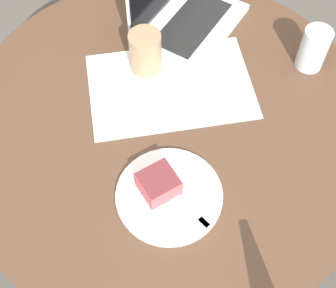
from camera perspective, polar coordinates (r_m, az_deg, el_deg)
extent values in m
plane|color=#4C4742|center=(1.80, -0.08, -9.89)|extent=(12.00, 12.00, 0.00)
cylinder|color=#4C3323|center=(1.79, -0.09, -9.77)|extent=(0.48, 0.48, 0.02)
cylinder|color=#4C3323|center=(1.48, -0.10, -4.66)|extent=(0.12, 0.12, 0.67)
cylinder|color=#4C3323|center=(1.18, -0.13, 3.25)|extent=(1.04, 1.04, 0.03)
cube|color=white|center=(1.22, 0.31, 7.08)|extent=(0.50, 0.46, 0.00)
cylinder|color=white|center=(1.04, 0.15, -6.27)|extent=(0.24, 0.24, 0.01)
cube|color=#B74C51|center=(1.02, -1.18, -4.88)|extent=(0.11, 0.11, 0.05)
cube|color=maroon|center=(1.00, -1.21, -4.21)|extent=(0.10, 0.10, 0.00)
cube|color=silver|center=(1.03, 1.52, -6.85)|extent=(0.16, 0.08, 0.00)
cube|color=silver|center=(1.01, 4.44, -9.57)|extent=(0.04, 0.04, 0.00)
cylinder|color=#997556|center=(1.22, -2.78, 11.14)|extent=(0.08, 0.08, 0.11)
cylinder|color=silver|center=(1.28, 17.32, 11.03)|extent=(0.07, 0.07, 0.12)
cube|color=silver|center=(1.36, 3.00, 14.22)|extent=(0.25, 0.33, 0.02)
cube|color=black|center=(1.35, 3.02, 14.52)|extent=(0.16, 0.26, 0.00)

